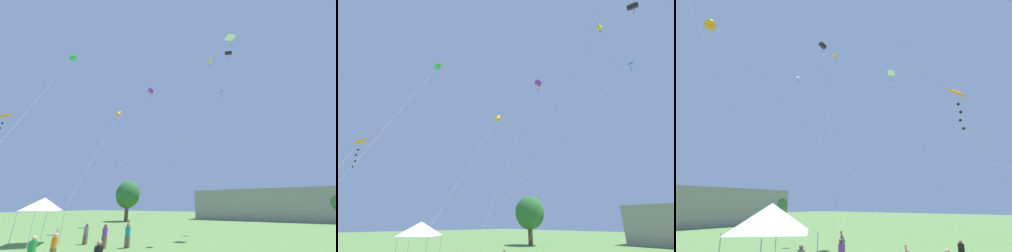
{
  "view_description": "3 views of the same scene",
  "coord_description": "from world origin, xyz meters",
  "views": [
    {
      "loc": [
        14.61,
        -5.42,
        3.23
      ],
      "look_at": [
        6.35,
        10.76,
        10.98
      ],
      "focal_mm": 20.0,
      "sensor_mm": 36.0,
      "label": 1
    },
    {
      "loc": [
        16.67,
        -2.47,
        3.85
      ],
      "look_at": [
        2.6,
        10.04,
        11.98
      ],
      "focal_mm": 24.0,
      "sensor_mm": 36.0,
      "label": 2
    },
    {
      "loc": [
        -12.22,
        -3.17,
        3.9
      ],
      "look_at": [
        5.86,
        11.18,
        10.83
      ],
      "focal_mm": 28.0,
      "sensor_mm": 36.0,
      "label": 3
    }
  ],
  "objects": [
    {
      "name": "kite_blue_delta_5",
      "position": [
        10.19,
        22.67,
        20.92
      ],
      "size": [
        8.49,
        20.05,
        21.66
      ],
      "color": "silver",
      "rests_on": "ground"
    },
    {
      "name": "kite_purple_box_7",
      "position": [
        -5.68,
        25.4,
        27.77
      ],
      "size": [
        5.98,
        17.63,
        28.52
      ],
      "color": "silver",
      "rests_on": "ground"
    },
    {
      "name": "kite_orange_diamond_0",
      "position": [
        -5.2,
        15.62,
        17.48
      ],
      "size": [
        8.91,
        14.7,
        18.19
      ],
      "color": "silver",
      "rests_on": "ground"
    },
    {
      "name": "kite_black_box_2",
      "position": [
        12.69,
        20.72,
        26.85
      ],
      "size": [
        10.09,
        11.43,
        27.5
      ],
      "color": "silver",
      "rests_on": "ground"
    },
    {
      "name": "tree_near_right",
      "position": [
        -14.99,
        31.78,
        5.62
      ],
      "size": [
        5.76,
        5.19,
        8.69
      ],
      "color": "brown",
      "rests_on": "ground"
    },
    {
      "name": "festival_tent",
      "position": [
        -4.95,
        6.51,
        3.36
      ],
      "size": [
        3.09,
        3.09,
        3.96
      ],
      "color": "#B7B7BC",
      "rests_on": "ground"
    },
    {
      "name": "kite_yellow_diamond_1",
      "position": [
        10.24,
        16.04,
        22.42
      ],
      "size": [
        6.88,
        6.89,
        22.96
      ],
      "color": "silver",
      "rests_on": "ground"
    },
    {
      "name": "kite_orange_delta_6",
      "position": [
        -0.25,
        -0.42,
        8.7
      ],
      "size": [
        5.24,
        4.07,
        9.19
      ],
      "color": "silver",
      "rests_on": "ground"
    },
    {
      "name": "kite_green_delta_3",
      "position": [
        -5.81,
        6.1,
        21.42
      ],
      "size": [
        11.26,
        10.47,
        22.06
      ],
      "color": "silver",
      "rests_on": "ground"
    }
  ]
}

